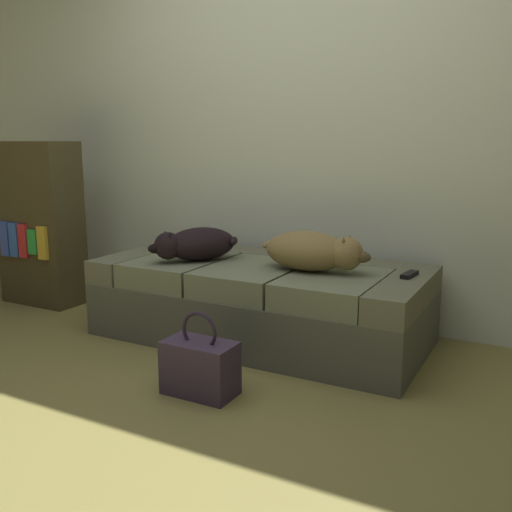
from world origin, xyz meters
TOP-DOWN VIEW (x-y plane):
  - ground_plane at (0.00, 0.00)m, footprint 10.00×10.00m
  - back_wall at (0.00, 1.69)m, footprint 6.40×0.10m
  - couch at (0.00, 1.15)m, footprint 1.82×0.84m
  - dog_dark at (-0.36, 1.04)m, footprint 0.42×0.50m
  - dog_tan at (0.33, 1.11)m, footprint 0.61×0.27m
  - tv_remote at (0.81, 1.22)m, footprint 0.06×0.15m
  - handbag at (0.11, 0.37)m, footprint 0.32×0.18m
  - bookshelf at (-1.67, 1.10)m, footprint 0.56×0.30m

SIDE VIEW (x-z plane):
  - ground_plane at x=0.00m, z-range 0.00..0.00m
  - handbag at x=0.11m, z-range -0.06..0.31m
  - couch at x=0.00m, z-range 0.00..0.43m
  - tv_remote at x=0.81m, z-range 0.43..0.46m
  - dog_dark at x=-0.36m, z-range 0.43..0.62m
  - dog_tan at x=0.33m, z-range 0.43..0.64m
  - bookshelf at x=-1.67m, z-range 0.00..1.10m
  - back_wall at x=0.00m, z-range 0.00..2.80m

